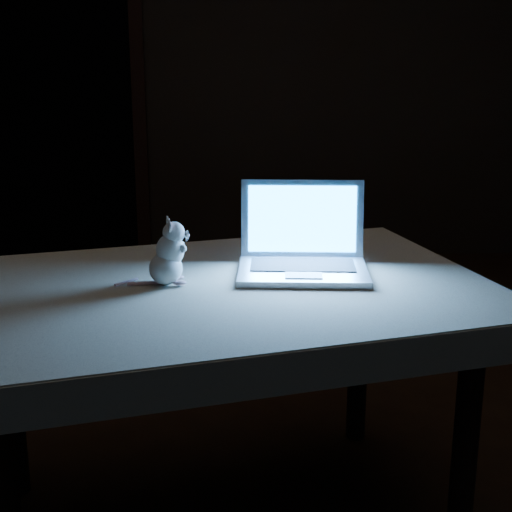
{
  "coord_description": "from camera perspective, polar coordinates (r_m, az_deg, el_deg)",
  "views": [
    {
      "loc": [
        -0.1,
        -2.08,
        1.28
      ],
      "look_at": [
        -0.02,
        -0.25,
        0.76
      ],
      "focal_mm": 52.0,
      "sensor_mm": 36.0,
      "label": 1
    }
  ],
  "objects": [
    {
      "name": "tablecloth",
      "position": [
        1.96,
        -3.85,
        -3.12
      ],
      "size": [
        1.51,
        1.14,
        0.09
      ],
      "primitive_type": null,
      "rotation": [
        0.0,
        0.0,
        0.17
      ],
      "color": "beige",
      "rests_on": "table"
    },
    {
      "name": "doorway",
      "position": [
        4.7,
        -15.09,
        12.46
      ],
      "size": [
        1.06,
        0.36,
        2.13
      ],
      "primitive_type": null,
      "color": "black",
      "rests_on": "back_wall"
    },
    {
      "name": "laptop",
      "position": [
        1.96,
        3.68,
        1.82
      ],
      "size": [
        0.37,
        0.33,
        0.23
      ],
      "primitive_type": null,
      "rotation": [
        0.0,
        0.0,
        -0.08
      ],
      "color": "silver",
      "rests_on": "tablecloth"
    },
    {
      "name": "floor",
      "position": [
        2.45,
        0.31,
        -15.9
      ],
      "size": [
        5.0,
        5.0,
        0.0
      ],
      "primitive_type": "plane",
      "color": "black",
      "rests_on": "ground"
    },
    {
      "name": "back_wall",
      "position": [
        4.58,
        -1.23,
        15.85
      ],
      "size": [
        4.5,
        0.04,
        2.6
      ],
      "primitive_type": "cube",
      "color": "black",
      "rests_on": "ground"
    },
    {
      "name": "plush_mouse",
      "position": [
        1.9,
        -7.0,
        0.33
      ],
      "size": [
        0.13,
        0.13,
        0.17
      ],
      "primitive_type": null,
      "rotation": [
        0.0,
        0.0,
        0.01
      ],
      "color": "silver",
      "rests_on": "tablecloth"
    },
    {
      "name": "table",
      "position": [
        2.04,
        -2.64,
        -11.67
      ],
      "size": [
        1.45,
        1.12,
        0.69
      ],
      "primitive_type": null,
      "rotation": [
        0.0,
        0.0,
        0.25
      ],
      "color": "black",
      "rests_on": "floor"
    }
  ]
}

